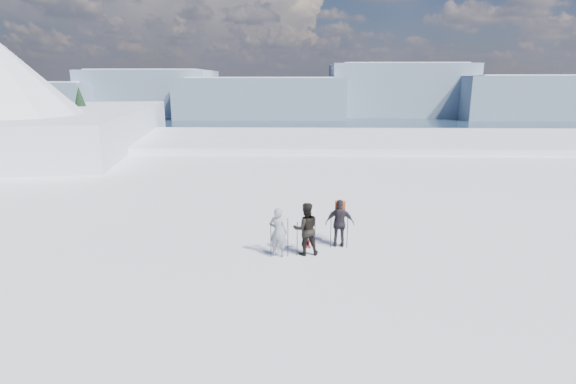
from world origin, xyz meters
The scene contains 9 objects.
lake_basin centered at (0.00, 30.00, -6.50)m, with size 820.00×820.00×71.62m.
far_mountain_range centered at (29.60, 454.78, -7.19)m, with size 770.00×110.00×53.00m.
near_ridge centered at (-26.55, 29.19, -3.52)m, with size 31.37×35.68×25.62m.
skier_grey centered at (-2.22, 1.79, 0.81)m, with size 0.59×0.39×1.62m, color gray.
skier_dark centered at (-1.33, 1.97, 0.87)m, with size 0.85×0.66×1.74m, color black.
skier_pack centered at (-0.16, 2.71, 0.83)m, with size 0.97×0.40×1.65m, color black.
backpack centered at (-0.15, 2.96, 1.92)m, with size 0.35×0.20×0.53m, color #E14A15.
ski_poles centered at (-1.20, 2.06, 0.62)m, with size 2.55×0.94×1.29m.
skis_loose centered at (-1.22, 3.32, 0.01)m, with size 0.49×1.70×0.03m.
Camera 1 is at (-1.51, -11.84, 5.53)m, focal length 28.00 mm.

